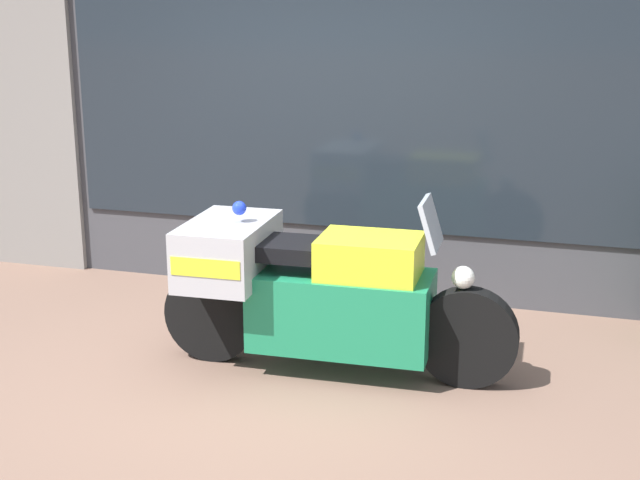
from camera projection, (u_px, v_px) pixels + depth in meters
The scene contains 4 objects.
ground_plane at pixel (259, 382), 5.51m from camera, with size 60.00×60.00×0.00m, color #7A5B4C.
shop_building at pixel (288, 41), 6.96m from camera, with size 6.59×0.55×3.91m.
window_display at pixel (397, 229), 7.14m from camera, with size 5.11×0.30×2.11m.
paramedic_motorcycle at pixel (312, 287), 5.57m from camera, with size 2.27×0.81×1.15m.
Camera 1 is at (1.80, -4.76, 2.32)m, focal length 50.00 mm.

